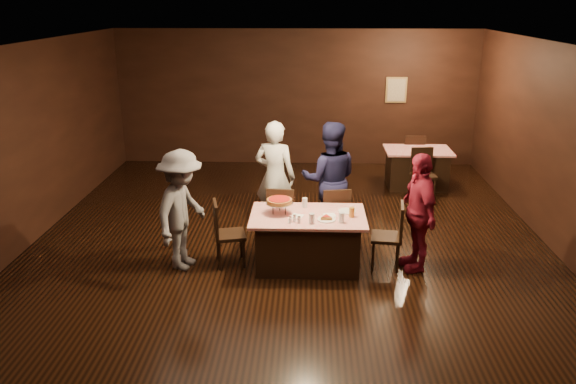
{
  "coord_description": "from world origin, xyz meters",
  "views": [
    {
      "loc": [
        0.29,
        -7.52,
        3.63
      ],
      "look_at": [
        0.0,
        0.03,
        1.0
      ],
      "focal_mm": 35.0,
      "sensor_mm": 36.0,
      "label": 1
    }
  ],
  "objects_px": {
    "chair_end_left": "(230,233)",
    "glass_front_left": "(312,218)",
    "diner_navy_hoodie": "(330,180)",
    "glass_back": "(305,203)",
    "glass_front_right": "(342,217)",
    "chair_far_right": "(334,215)",
    "chair_back_near": "(424,174)",
    "plate_empty": "(347,211)",
    "diner_white_jacket": "(275,177)",
    "diner_red_shirt": "(418,212)",
    "back_table": "(417,168)",
    "chair_end_right": "(386,236)",
    "glass_amber": "(352,212)",
    "main_table": "(308,240)",
    "chair_far_left": "(282,215)",
    "pizza_stand": "(279,201)",
    "chair_back_far": "(412,156)",
    "diner_grey_knit": "(182,210)"
  },
  "relations": [
    {
      "from": "chair_far_left",
      "to": "glass_front_right",
      "type": "height_order",
      "value": "chair_far_left"
    },
    {
      "from": "chair_back_near",
      "to": "plate_empty",
      "type": "height_order",
      "value": "chair_back_near"
    },
    {
      "from": "chair_end_left",
      "to": "glass_front_left",
      "type": "relative_size",
      "value": 6.79
    },
    {
      "from": "glass_front_right",
      "to": "glass_front_left",
      "type": "bearing_deg",
      "value": -172.87
    },
    {
      "from": "main_table",
      "to": "chair_back_far",
      "type": "xyz_separation_m",
      "value": [
        2.17,
        4.23,
        0.09
      ]
    },
    {
      "from": "chair_back_near",
      "to": "chair_back_far",
      "type": "bearing_deg",
      "value": 83.11
    },
    {
      "from": "glass_front_left",
      "to": "plate_empty",
      "type": "bearing_deg",
      "value": 41.99
    },
    {
      "from": "diner_navy_hoodie",
      "to": "diner_red_shirt",
      "type": "bearing_deg",
      "value": 136.37
    },
    {
      "from": "diner_white_jacket",
      "to": "chair_far_left",
      "type": "bearing_deg",
      "value": 119.35
    },
    {
      "from": "chair_end_left",
      "to": "chair_end_right",
      "type": "bearing_deg",
      "value": -103.48
    },
    {
      "from": "chair_back_far",
      "to": "pizza_stand",
      "type": "relative_size",
      "value": 2.5
    },
    {
      "from": "diner_white_jacket",
      "to": "diner_grey_knit",
      "type": "relative_size",
      "value": 1.07
    },
    {
      "from": "glass_front_left",
      "to": "chair_end_right",
      "type": "bearing_deg",
      "value": 15.95
    },
    {
      "from": "diner_red_shirt",
      "to": "plate_empty",
      "type": "bearing_deg",
      "value": -109.91
    },
    {
      "from": "chair_back_near",
      "to": "glass_front_left",
      "type": "xyz_separation_m",
      "value": [
        -2.12,
        -3.23,
        0.37
      ]
    },
    {
      "from": "chair_end_left",
      "to": "chair_back_near",
      "type": "height_order",
      "value": "same"
    },
    {
      "from": "glass_front_right",
      "to": "back_table",
      "type": "bearing_deg",
      "value": 66.08
    },
    {
      "from": "main_table",
      "to": "glass_front_right",
      "type": "xyz_separation_m",
      "value": [
        0.45,
        -0.25,
        0.46
      ]
    },
    {
      "from": "diner_navy_hoodie",
      "to": "glass_front_right",
      "type": "height_order",
      "value": "diner_navy_hoodie"
    },
    {
      "from": "diner_white_jacket",
      "to": "diner_red_shirt",
      "type": "distance_m",
      "value": 2.42
    },
    {
      "from": "chair_far_left",
      "to": "chair_back_near",
      "type": "distance_m",
      "value": 3.37
    },
    {
      "from": "chair_far_right",
      "to": "glass_amber",
      "type": "height_order",
      "value": "chair_far_right"
    },
    {
      "from": "back_table",
      "to": "chair_end_right",
      "type": "xyz_separation_m",
      "value": [
        -1.07,
        -3.63,
        0.09
      ]
    },
    {
      "from": "main_table",
      "to": "chair_end_right",
      "type": "distance_m",
      "value": 1.1
    },
    {
      "from": "main_table",
      "to": "chair_end_right",
      "type": "bearing_deg",
      "value": 0.0
    },
    {
      "from": "diner_white_jacket",
      "to": "glass_front_right",
      "type": "xyz_separation_m",
      "value": [
        0.99,
        -1.52,
        -0.07
      ]
    },
    {
      "from": "pizza_stand",
      "to": "chair_end_right",
      "type": "bearing_deg",
      "value": -1.91
    },
    {
      "from": "diner_grey_knit",
      "to": "plate_empty",
      "type": "relative_size",
      "value": 6.82
    },
    {
      "from": "chair_far_right",
      "to": "glass_front_left",
      "type": "xyz_separation_m",
      "value": [
        -0.35,
        -1.05,
        0.37
      ]
    },
    {
      "from": "chair_far_left",
      "to": "chair_back_far",
      "type": "xyz_separation_m",
      "value": [
        2.57,
        3.48,
        0.0
      ]
    },
    {
      "from": "chair_far_left",
      "to": "diner_grey_knit",
      "type": "height_order",
      "value": "diner_grey_knit"
    },
    {
      "from": "main_table",
      "to": "glass_front_left",
      "type": "bearing_deg",
      "value": -80.54
    },
    {
      "from": "back_table",
      "to": "diner_white_jacket",
      "type": "bearing_deg",
      "value": -138.95
    },
    {
      "from": "chair_far_left",
      "to": "chair_end_left",
      "type": "relative_size",
      "value": 1.0
    },
    {
      "from": "diner_red_shirt",
      "to": "chair_end_right",
      "type": "bearing_deg",
      "value": -101.6
    },
    {
      "from": "diner_navy_hoodie",
      "to": "glass_back",
      "type": "relative_size",
      "value": 13.2
    },
    {
      "from": "chair_end_right",
      "to": "pizza_stand",
      "type": "relative_size",
      "value": 2.5
    },
    {
      "from": "plate_empty",
      "to": "diner_white_jacket",
      "type": "bearing_deg",
      "value": 134.04
    },
    {
      "from": "main_table",
      "to": "chair_end_left",
      "type": "xyz_separation_m",
      "value": [
        -1.1,
        0.0,
        0.09
      ]
    },
    {
      "from": "chair_far_right",
      "to": "main_table",
      "type": "bearing_deg",
      "value": 53.35
    },
    {
      "from": "chair_end_left",
      "to": "glass_amber",
      "type": "xyz_separation_m",
      "value": [
        1.7,
        -0.05,
        0.37
      ]
    },
    {
      "from": "chair_end_right",
      "to": "glass_amber",
      "type": "xyz_separation_m",
      "value": [
        -0.5,
        -0.05,
        0.37
      ]
    },
    {
      "from": "glass_front_left",
      "to": "diner_white_jacket",
      "type": "bearing_deg",
      "value": 110.43
    },
    {
      "from": "chair_end_left",
      "to": "main_table",
      "type": "bearing_deg",
      "value": -103.48
    },
    {
      "from": "main_table",
      "to": "chair_far_left",
      "type": "distance_m",
      "value": 0.85
    },
    {
      "from": "main_table",
      "to": "plate_empty",
      "type": "distance_m",
      "value": 0.69
    },
    {
      "from": "glass_front_left",
      "to": "glass_back",
      "type": "distance_m",
      "value": 0.61
    },
    {
      "from": "chair_far_left",
      "to": "glass_front_right",
      "type": "xyz_separation_m",
      "value": [
        0.85,
        -1.0,
        0.37
      ]
    },
    {
      "from": "glass_front_left",
      "to": "glass_back",
      "type": "xyz_separation_m",
      "value": [
        -0.1,
        0.6,
        0.0
      ]
    },
    {
      "from": "chair_end_left",
      "to": "chair_end_right",
      "type": "xyz_separation_m",
      "value": [
        2.2,
        0.0,
        0.0
      ]
    }
  ]
}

